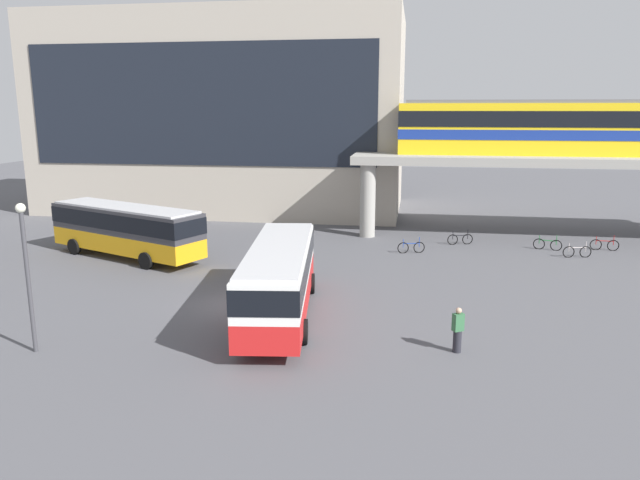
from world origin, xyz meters
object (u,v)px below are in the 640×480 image
object	(u,v)px
station_building	(227,115)
bicycle_blue	(411,247)
bus_secondary	(126,226)
bicycle_red	(604,245)
bus_main	(279,273)
train	(570,127)
pedestrian_walking_across	(458,331)
bicycle_green	(548,244)
bicycle_silver	(577,252)
bicycle_black	(460,239)

from	to	relation	value
station_building	bicycle_blue	size ratio (longest dim) A/B	18.04
bus_secondary	bicycle_red	world-z (taller)	bus_secondary
bicycle_red	bus_secondary	bearing A→B (deg)	-167.31
bus_main	train	bearing A→B (deg)	51.33
station_building	bus_secondary	size ratio (longest dim) A/B	2.81
bus_main	pedestrian_walking_across	bearing A→B (deg)	-20.45
station_building	bus_main	bearing A→B (deg)	-68.58
train	bus_secondary	xyz separation A→B (m)	(-27.99, -11.41, -5.74)
bus_secondary	bicycle_green	world-z (taller)	bus_secondary
bus_secondary	bicycle_red	size ratio (longest dim) A/B	6.21
bicycle_green	bicycle_blue	xyz separation A→B (m)	(-8.76, -2.26, 0.00)
train	pedestrian_walking_across	size ratio (longest dim) A/B	13.59
bicycle_green	bicycle_silver	distance (m)	2.29
bicycle_red	bicycle_blue	world-z (taller)	same
bicycle_black	pedestrian_walking_across	xyz separation A→B (m)	(-1.38, -18.77, 0.47)
pedestrian_walking_across	bus_main	bearing A→B (deg)	159.55
bicycle_silver	bicycle_black	xyz separation A→B (m)	(-6.89, 2.57, 0.00)
bicycle_green	train	bearing A→B (deg)	69.18
bicycle_red	bicycle_black	bearing A→B (deg)	178.15
bicycle_green	bicycle_red	xyz separation A→B (m)	(3.62, 0.44, 0.00)
bicycle_silver	bicycle_black	distance (m)	7.35
bicycle_green	pedestrian_walking_across	xyz separation A→B (m)	(-6.89, -18.03, 0.47)
bicycle_green	bicycle_black	size ratio (longest dim) A/B	1.01
station_building	bicycle_green	world-z (taller)	station_building
bus_main	bus_secondary	distance (m)	14.72
bicycle_blue	bicycle_black	xyz separation A→B (m)	(3.25, 3.00, 0.00)
bicycle_green	bicycle_silver	size ratio (longest dim) A/B	0.98
bus_secondary	station_building	bearing A→B (deg)	88.87
train	bicycle_black	world-z (taller)	train
station_building	pedestrian_walking_across	xyz separation A→B (m)	(18.74, -31.49, -7.62)
train	pedestrian_walking_across	bearing A→B (deg)	-110.89
bicycle_blue	bicycle_red	bearing A→B (deg)	12.31
train	bicycle_silver	bearing A→B (deg)	-94.80
station_building	bicycle_blue	distance (m)	24.43
bicycle_green	bicycle_black	world-z (taller)	same
bus_main	bicycle_blue	bearing A→B (deg)	66.61
bicycle_silver	bicycle_black	size ratio (longest dim) A/B	1.03
train	pedestrian_walking_across	xyz separation A→B (m)	(-8.85, -23.20, -6.90)
bicycle_black	pedestrian_walking_across	distance (m)	18.83
bicycle_green	bicycle_blue	distance (m)	9.04
station_building	train	distance (m)	28.82
bicycle_green	bicycle_silver	bearing A→B (deg)	-53.04
train	bicycle_red	bearing A→B (deg)	-70.72
train	bus_main	xyz separation A→B (m)	(-16.34, -20.41, -5.74)
bicycle_silver	pedestrian_walking_across	xyz separation A→B (m)	(-8.27, -16.20, 0.47)
station_building	bicycle_black	size ratio (longest dim) A/B	18.06
bicycle_blue	bicycle_silver	bearing A→B (deg)	2.42
station_building	bus_main	size ratio (longest dim) A/B	2.77
bus_main	bicycle_red	distance (m)	23.92
bicycle_black	pedestrian_walking_across	size ratio (longest dim) A/B	0.98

